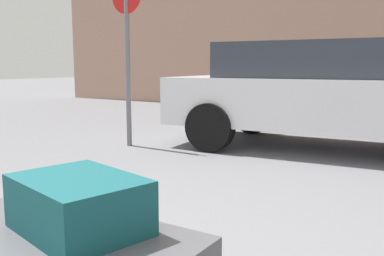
{
  "coord_description": "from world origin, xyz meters",
  "views": [
    {
      "loc": [
        1.58,
        -1.27,
        1.12
      ],
      "look_at": [
        0.0,
        1.2,
        0.69
      ],
      "focal_mm": 39.86,
      "sensor_mm": 36.0,
      "label": 1
    }
  ],
  "objects_px": {
    "suitcase_teal_rear_left": "(79,204)",
    "parked_car": "(330,93)",
    "luggage_cart": "(56,246)",
    "no_parking_sign": "(127,43)"
  },
  "relations": [
    {
      "from": "parked_car",
      "to": "no_parking_sign",
      "type": "relative_size",
      "value": 1.93
    },
    {
      "from": "luggage_cart",
      "to": "suitcase_teal_rear_left",
      "type": "height_order",
      "value": "suitcase_teal_rear_left"
    },
    {
      "from": "suitcase_teal_rear_left",
      "to": "parked_car",
      "type": "relative_size",
      "value": 0.14
    },
    {
      "from": "luggage_cart",
      "to": "no_parking_sign",
      "type": "relative_size",
      "value": 0.6
    },
    {
      "from": "luggage_cart",
      "to": "parked_car",
      "type": "relative_size",
      "value": 0.31
    },
    {
      "from": "luggage_cart",
      "to": "parked_car",
      "type": "bearing_deg",
      "value": 88.95
    },
    {
      "from": "luggage_cart",
      "to": "parked_car",
      "type": "distance_m",
      "value": 4.5
    },
    {
      "from": "parked_car",
      "to": "no_parking_sign",
      "type": "xyz_separation_m",
      "value": [
        -2.44,
        -1.24,
        0.67
      ]
    },
    {
      "from": "parked_car",
      "to": "no_parking_sign",
      "type": "bearing_deg",
      "value": -153.1
    },
    {
      "from": "suitcase_teal_rear_left",
      "to": "parked_car",
      "type": "bearing_deg",
      "value": 103.6
    }
  ]
}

